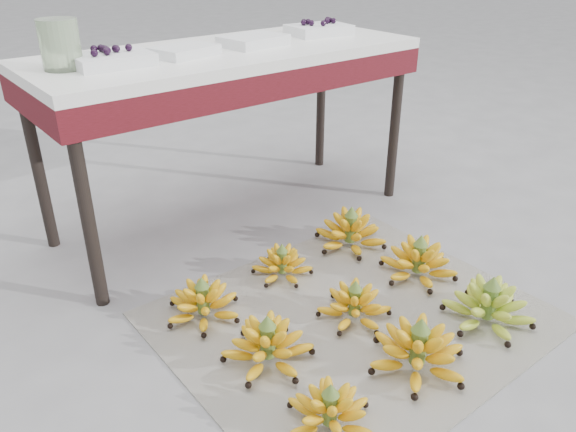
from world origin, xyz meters
TOP-DOWN VIEW (x-y plane):
  - ground at (0.00, 0.00)m, footprint 60.00×60.00m
  - newspaper_mat at (-0.05, -0.04)m, footprint 1.25×1.05m
  - bunch_front_left at (-0.44, -0.35)m, footprint 0.29×0.29m
  - bunch_front_center at (-0.07, -0.35)m, footprint 0.36×0.36m
  - bunch_front_right at (0.30, -0.34)m, footprint 0.37×0.37m
  - bunch_mid_left at (-0.42, -0.03)m, footprint 0.36×0.36m
  - bunch_mid_center at (-0.05, -0.04)m, footprint 0.33×0.33m
  - bunch_mid_right at (0.34, -0.00)m, footprint 0.33×0.33m
  - bunch_back_left at (-0.46, 0.29)m, footprint 0.33×0.33m
  - bunch_back_center at (-0.08, 0.33)m, footprint 0.26×0.26m
  - bunch_back_right at (0.30, 0.34)m, footprint 0.32×0.32m
  - vendor_table at (0.06, 0.87)m, footprint 1.64×0.66m
  - tray_far_left at (-0.45, 0.84)m, footprint 0.28×0.20m
  - tray_left at (-0.16, 0.84)m, footprint 0.27×0.22m
  - tray_right at (0.18, 0.85)m, footprint 0.29×0.22m
  - tray_far_right at (0.58, 0.90)m, footprint 0.30×0.23m
  - glass_jar at (-0.61, 0.89)m, footprint 0.14×0.14m

SIDE VIEW (x-z plane):
  - ground at x=0.00m, z-range 0.00..0.00m
  - newspaper_mat at x=-0.05m, z-range 0.00..0.01m
  - bunch_back_center at x=-0.08m, z-range -0.02..0.13m
  - bunch_front_left at x=-0.44m, z-range -0.02..0.14m
  - bunch_mid_center at x=-0.05m, z-range -0.02..0.14m
  - bunch_back_left at x=-0.46m, z-range -0.02..0.14m
  - bunch_mid_left at x=-0.42m, z-range -0.02..0.15m
  - bunch_mid_right at x=0.34m, z-range -0.02..0.16m
  - bunch_back_right at x=0.30m, z-range -0.02..0.16m
  - bunch_front_right at x=0.30m, z-range -0.02..0.16m
  - bunch_front_center at x=-0.07m, z-range -0.02..0.16m
  - vendor_table at x=0.06m, z-range 0.30..1.09m
  - tray_left at x=-0.16m, z-range 0.79..0.83m
  - tray_right at x=0.18m, z-range 0.79..0.83m
  - tray_far_right at x=0.58m, z-range 0.78..0.85m
  - tray_far_left at x=-0.45m, z-range 0.78..0.85m
  - glass_jar at x=-0.61m, z-range 0.79..0.96m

